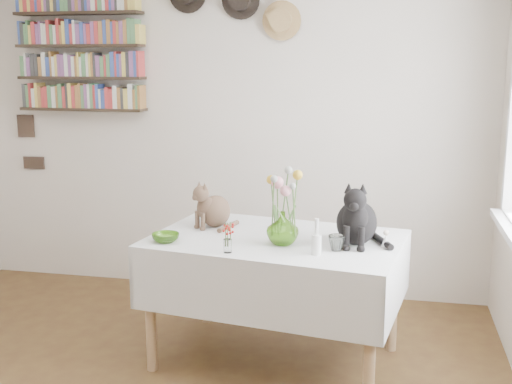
% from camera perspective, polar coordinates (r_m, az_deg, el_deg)
% --- Properties ---
extents(room, '(4.08, 4.58, 2.58)m').
position_cam_1_polar(room, '(2.81, -14.73, 0.50)').
color(room, brown).
rests_on(room, ground).
extents(dining_table, '(1.55, 1.12, 0.76)m').
position_cam_1_polar(dining_table, '(3.79, 1.81, -6.82)').
color(dining_table, white).
rests_on(dining_table, room).
extents(tabby_cat, '(0.31, 0.32, 0.30)m').
position_cam_1_polar(tabby_cat, '(3.96, -3.61, -0.96)').
color(tabby_cat, brown).
rests_on(tabby_cat, dining_table).
extents(black_cat, '(0.26, 0.33, 0.37)m').
position_cam_1_polar(black_cat, '(3.62, 8.97, -1.66)').
color(black_cat, black).
rests_on(black_cat, dining_table).
extents(flower_vase, '(0.25, 0.25, 0.19)m').
position_cam_1_polar(flower_vase, '(3.58, 2.38, -3.22)').
color(flower_vase, '#8CCD43').
rests_on(flower_vase, dining_table).
extents(green_bowl, '(0.21, 0.21, 0.05)m').
position_cam_1_polar(green_bowl, '(3.68, -8.04, -4.04)').
color(green_bowl, '#8CCD43').
rests_on(green_bowl, dining_table).
extents(drinking_glass, '(0.09, 0.09, 0.08)m').
position_cam_1_polar(drinking_glass, '(3.50, 7.17, -4.52)').
color(drinking_glass, white).
rests_on(drinking_glass, dining_table).
extents(candlestick, '(0.05, 0.05, 0.20)m').
position_cam_1_polar(candlestick, '(3.42, 5.39, -4.49)').
color(candlestick, white).
rests_on(candlestick, dining_table).
extents(berry_jar, '(0.05, 0.05, 0.18)m').
position_cam_1_polar(berry_jar, '(3.43, -2.54, -4.09)').
color(berry_jar, white).
rests_on(berry_jar, dining_table).
extents(porcelain_figurine, '(0.05, 0.05, 0.10)m').
position_cam_1_polar(porcelain_figurine, '(3.60, 11.46, -4.20)').
color(porcelain_figurine, white).
rests_on(porcelain_figurine, dining_table).
extents(flower_bouquet, '(0.17, 0.13, 0.39)m').
position_cam_1_polar(flower_bouquet, '(3.53, 2.45, 0.68)').
color(flower_bouquet, '#4C7233').
rests_on(flower_bouquet, flower_vase).
extents(bookshelf_unit, '(1.00, 0.16, 0.91)m').
position_cam_1_polar(bookshelf_unit, '(5.18, -15.35, 12.01)').
color(bookshelf_unit, '#2E2217').
rests_on(bookshelf_unit, room).
extents(wall_hats, '(0.98, 0.09, 0.48)m').
position_cam_1_polar(wall_hats, '(4.80, -1.83, 16.34)').
color(wall_hats, black).
rests_on(wall_hats, room).
extents(wall_art_plaques, '(0.21, 0.02, 0.44)m').
position_cam_1_polar(wall_art_plaques, '(5.54, -19.51, 4.26)').
color(wall_art_plaques, '#38281E').
rests_on(wall_art_plaques, room).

